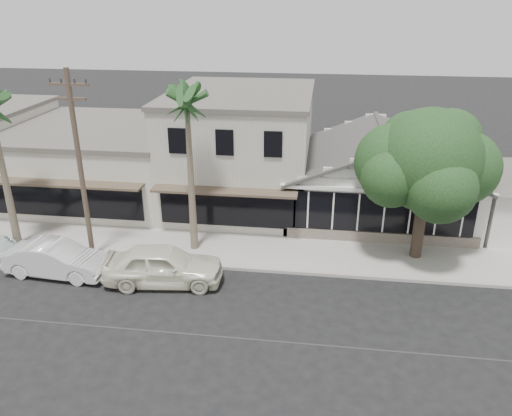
# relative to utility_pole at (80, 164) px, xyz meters

# --- Properties ---
(ground) EXTENTS (140.00, 140.00, 0.00)m
(ground) POSITION_rel_utility_pole_xyz_m (9.00, -5.20, -4.79)
(ground) COLOR black
(ground) RESTS_ON ground
(sidewalk_north) EXTENTS (90.00, 3.50, 0.15)m
(sidewalk_north) POSITION_rel_utility_pole_xyz_m (1.00, 1.55, -4.71)
(sidewalk_north) COLOR #9E9991
(sidewalk_north) RESTS_ON ground
(corner_shop) EXTENTS (10.40, 8.60, 5.10)m
(corner_shop) POSITION_rel_utility_pole_xyz_m (14.00, 7.27, -2.17)
(corner_shop) COLOR white
(corner_shop) RESTS_ON ground
(row_building_near) EXTENTS (8.00, 10.00, 6.50)m
(row_building_near) POSITION_rel_utility_pole_xyz_m (6.00, 8.30, -1.54)
(row_building_near) COLOR beige
(row_building_near) RESTS_ON ground
(row_building_midnear) EXTENTS (10.00, 10.00, 4.20)m
(row_building_midnear) POSITION_rel_utility_pole_xyz_m (-3.00, 8.30, -2.69)
(row_building_midnear) COLOR beige
(row_building_midnear) RESTS_ON ground
(utility_pole) EXTENTS (1.80, 0.24, 9.00)m
(utility_pole) POSITION_rel_utility_pole_xyz_m (0.00, 0.00, 0.00)
(utility_pole) COLOR brown
(utility_pole) RESTS_ON ground
(car_0) EXTENTS (5.40, 2.65, 1.77)m
(car_0) POSITION_rel_utility_pole_xyz_m (4.13, -1.75, -3.90)
(car_0) COLOR white
(car_0) RESTS_ON ground
(car_1) EXTENTS (4.82, 1.96, 1.55)m
(car_1) POSITION_rel_utility_pole_xyz_m (-0.87, -1.69, -4.01)
(car_1) COLOR white
(car_1) RESTS_ON ground
(shade_tree) EXTENTS (6.61, 5.97, 7.33)m
(shade_tree) POSITION_rel_utility_pole_xyz_m (15.46, 2.23, 0.04)
(shade_tree) COLOR #433729
(shade_tree) RESTS_ON ground
(palm_east) EXTENTS (3.09, 3.09, 8.64)m
(palm_east) POSITION_rel_utility_pole_xyz_m (4.71, 1.41, 2.62)
(palm_east) COLOR #726651
(palm_east) RESTS_ON ground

